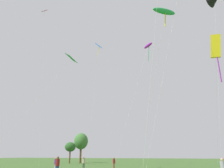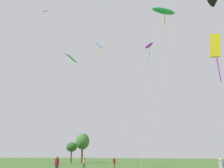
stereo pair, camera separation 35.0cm
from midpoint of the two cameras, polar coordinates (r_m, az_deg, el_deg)
person_standing_0 at (r=33.66m, az=-6.91°, el=-19.37°), size 0.36×0.36×1.61m
person_standing_1 at (r=23.90m, az=-13.58°, el=-19.44°), size 0.39×0.39×1.77m
person_standing_2 at (r=19.88m, az=26.90°, el=-18.68°), size 0.37×0.37×1.66m
person_standing_3 at (r=31.44m, az=-14.00°, el=-19.14°), size 0.35×0.35×1.57m
person_standing_4 at (r=33.09m, az=0.89°, el=-19.53°), size 0.35×0.35×1.59m
kite_flying_0 at (r=50.88m, az=-16.62°, el=17.04°), size 1.14×3.56×31.46m
kite_flying_2 at (r=51.86m, az=9.68°, el=9.70°), size 7.72×5.69×26.42m
kite_flying_3 at (r=28.92m, az=13.59°, el=17.75°), size 7.15×9.10×19.42m
kite_flying_4 at (r=24.04m, az=25.37°, el=8.77°), size 1.74×10.72×13.21m
kite_flying_7 at (r=55.10m, az=-3.05°, el=9.63°), size 3.69×2.00×28.48m
kite_flying_8 at (r=35.56m, az=-10.14°, el=6.43°), size 11.50×5.88×17.18m
park_tree_0 at (r=58.32m, az=-10.18°, el=-15.70°), size 2.66×2.66×5.04m
park_tree_2 at (r=61.33m, az=-7.45°, el=-14.46°), size 3.65×3.65×7.56m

